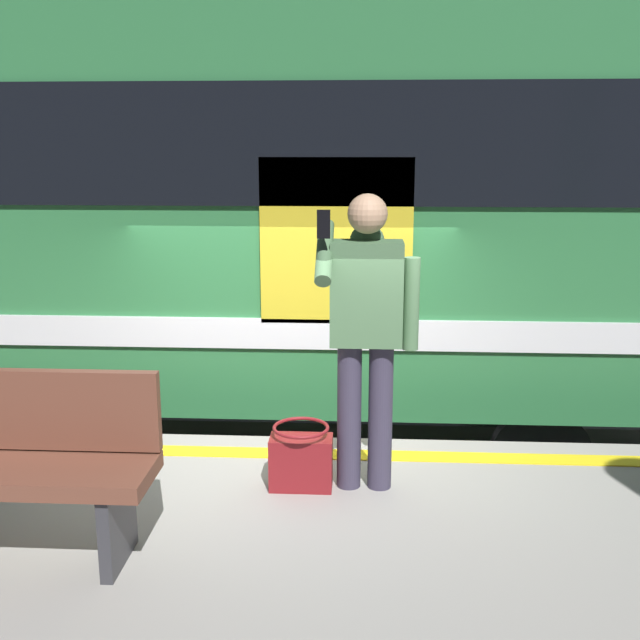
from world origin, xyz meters
The scene contains 7 objects.
ground_plane centered at (0.00, 0.00, 0.00)m, with size 24.48×24.48×0.00m, color #4C4742.
safety_line centered at (0.00, 0.30, 1.13)m, with size 13.10×0.16×0.01m, color yellow.
track_rail_near centered at (0.00, -1.44, 0.08)m, with size 17.38×0.08×0.16m, color slate.
track_rail_far centered at (0.00, -2.88, 0.08)m, with size 17.38×0.08×0.16m, color slate.
train_carriage centered at (1.63, -2.15, 2.65)m, with size 11.30×2.74×4.22m.
passenger centered at (-0.57, 0.74, 2.14)m, with size 0.57×0.55×1.71m.
handbag centered at (-0.20, 0.79, 1.31)m, with size 0.36×0.33×0.38m.
Camera 1 is at (-0.55, 4.88, 3.08)m, focal length 42.40 mm.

